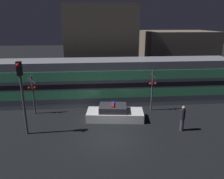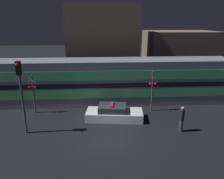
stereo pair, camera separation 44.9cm
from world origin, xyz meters
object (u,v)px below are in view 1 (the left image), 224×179
at_px(train, 109,81).
at_px(police_car, 114,113).
at_px(traffic_light_corner, 22,87).
at_px(pedestrian, 183,118).
at_px(crossing_signal_near, 152,89).

relative_size(train, police_car, 4.96).
bearing_deg(traffic_light_corner, train, 43.35).
distance_m(train, police_car, 4.24).
height_order(train, police_car, train).
bearing_deg(pedestrian, police_car, 153.06).
height_order(train, pedestrian, train).
bearing_deg(crossing_signal_near, pedestrian, -72.27).
bearing_deg(police_car, pedestrian, -20.29).
xyz_separation_m(train, pedestrian, (4.66, -6.26, -1.09)).
bearing_deg(police_car, crossing_signal_near, 30.28).
distance_m(pedestrian, traffic_light_corner, 11.09).
relative_size(pedestrian, traffic_light_corner, 0.37).
height_order(police_car, crossing_signal_near, crossing_signal_near).
xyz_separation_m(train, traffic_light_corner, (-6.15, -5.81, 1.31)).
bearing_deg(train, traffic_light_corner, -136.65).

